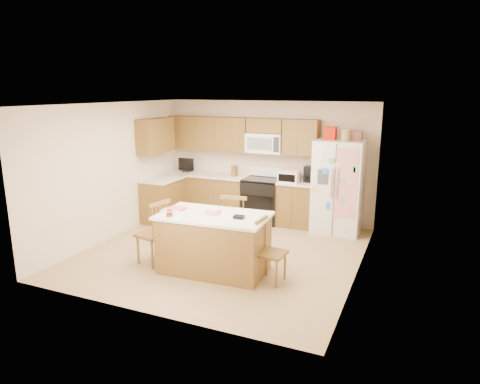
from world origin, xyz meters
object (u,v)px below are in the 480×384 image
at_px(stove, 262,199).
at_px(windsor_chair_right, 270,253).
at_px(island, 214,243).
at_px(refrigerator, 338,186).
at_px(windsor_chair_left, 154,234).
at_px(windsor_chair_back, 236,226).

height_order(stove, windsor_chair_right, stove).
height_order(stove, island, stove).
height_order(refrigerator, windsor_chair_left, refrigerator).
bearing_deg(windsor_chair_back, island, -94.14).
bearing_deg(stove, windsor_chair_right, -67.49).
xyz_separation_m(stove, windsor_chair_right, (1.13, -2.72, -0.03)).
relative_size(island, windsor_chair_right, 1.80).
bearing_deg(island, refrigerator, 62.60).
bearing_deg(windsor_chair_right, refrigerator, 80.48).
bearing_deg(windsor_chair_left, windsor_chair_back, 38.81).
distance_m(refrigerator, windsor_chair_right, 2.73).
bearing_deg(refrigerator, island, -117.40).
bearing_deg(refrigerator, windsor_chair_right, -99.52).
height_order(windsor_chair_back, windsor_chair_right, windsor_chair_back).
height_order(island, windsor_chair_back, windsor_chair_back).
distance_m(island, windsor_chair_left, 1.01).
bearing_deg(windsor_chair_right, stove, 112.51).
height_order(windsor_chair_left, windsor_chair_right, windsor_chair_left).
bearing_deg(windsor_chair_left, windsor_chair_right, 2.88).
distance_m(refrigerator, windsor_chair_back, 2.35).
relative_size(refrigerator, windsor_chair_right, 2.16).
distance_m(windsor_chair_left, windsor_chair_back, 1.35).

